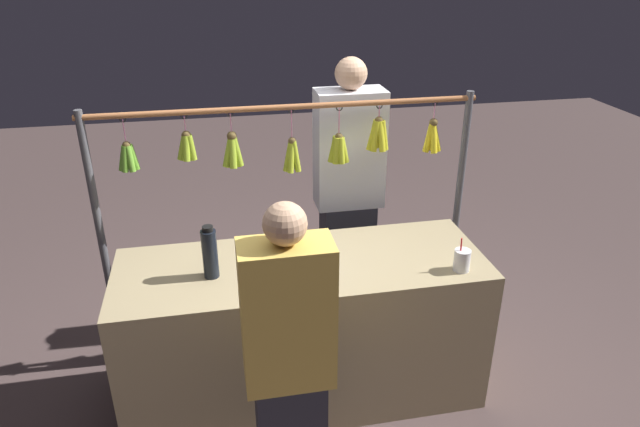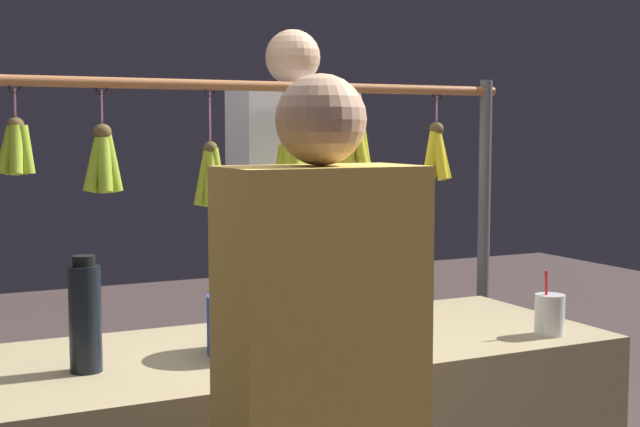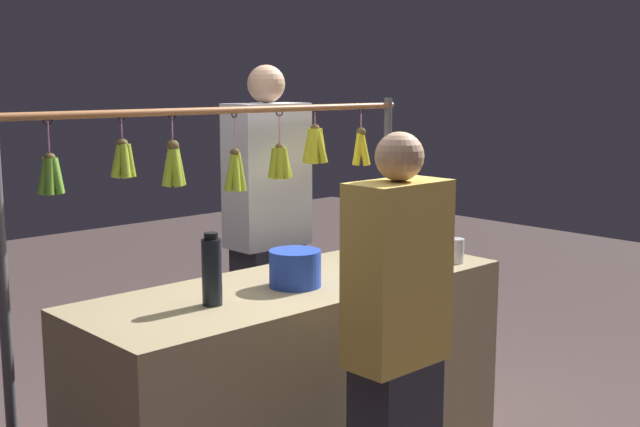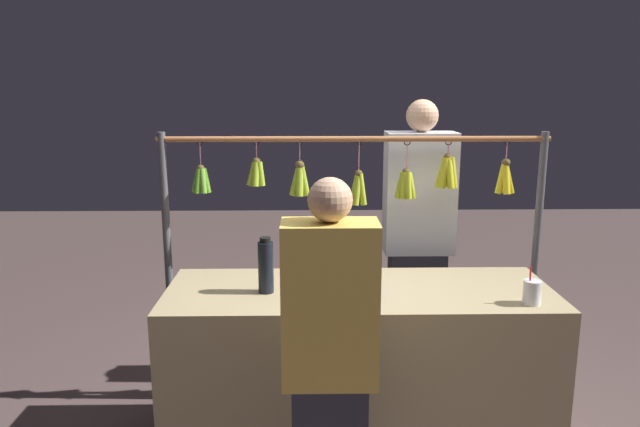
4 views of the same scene
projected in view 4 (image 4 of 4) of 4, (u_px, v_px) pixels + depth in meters
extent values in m
cube|color=tan|center=(358.00, 367.00, 3.07)|extent=(1.95, 0.70, 0.85)
cylinder|color=#4C4C51|center=(534.00, 269.00, 3.46)|extent=(0.04, 0.04, 1.60)
cylinder|color=#4C4C51|center=(169.00, 271.00, 3.42)|extent=(0.04, 0.04, 1.60)
cylinder|color=#9E6038|center=(354.00, 139.00, 3.28)|extent=(2.19, 0.03, 0.03)
torus|color=black|center=(507.00, 142.00, 3.30)|extent=(0.04, 0.01, 0.04)
cylinder|color=pink|center=(507.00, 153.00, 3.31)|extent=(0.01, 0.01, 0.11)
sphere|color=brown|center=(506.00, 163.00, 3.32)|extent=(0.05, 0.05, 0.05)
cylinder|color=yellow|center=(502.00, 178.00, 3.34)|extent=(0.07, 0.04, 0.18)
cylinder|color=yellow|center=(506.00, 179.00, 3.32)|extent=(0.04, 0.08, 0.18)
cylinder|color=yellow|center=(508.00, 178.00, 3.34)|extent=(0.08, 0.04, 0.18)
cylinder|color=yellow|center=(504.00, 178.00, 3.36)|extent=(0.04, 0.08, 0.18)
torus|color=black|center=(449.00, 142.00, 3.29)|extent=(0.04, 0.01, 0.04)
cylinder|color=pink|center=(448.00, 150.00, 3.30)|extent=(0.01, 0.01, 0.08)
sphere|color=brown|center=(448.00, 157.00, 3.31)|extent=(0.05, 0.05, 0.05)
cylinder|color=gold|center=(442.00, 173.00, 3.32)|extent=(0.08, 0.04, 0.18)
cylinder|color=gold|center=(444.00, 173.00, 3.30)|extent=(0.06, 0.06, 0.18)
cylinder|color=gold|center=(450.00, 173.00, 3.30)|extent=(0.05, 0.08, 0.18)
cylinder|color=gold|center=(453.00, 173.00, 3.31)|extent=(0.06, 0.05, 0.18)
cylinder|color=gold|center=(452.00, 172.00, 3.34)|extent=(0.07, 0.05, 0.18)
cylinder|color=gold|center=(446.00, 172.00, 3.36)|extent=(0.04, 0.06, 0.18)
cylinder|color=gold|center=(442.00, 172.00, 3.35)|extent=(0.06, 0.06, 0.18)
torus|color=black|center=(407.00, 142.00, 3.29)|extent=(0.04, 0.02, 0.04)
cylinder|color=pink|center=(407.00, 157.00, 3.30)|extent=(0.01, 0.01, 0.17)
sphere|color=brown|center=(406.00, 172.00, 3.32)|extent=(0.05, 0.05, 0.05)
cylinder|color=#AAB625|center=(400.00, 185.00, 3.34)|extent=(0.07, 0.04, 0.15)
cylinder|color=#AAB625|center=(403.00, 186.00, 3.31)|extent=(0.05, 0.05, 0.15)
cylinder|color=#AAB625|center=(408.00, 186.00, 3.31)|extent=(0.04, 0.05, 0.15)
cylinder|color=#AAB625|center=(411.00, 185.00, 3.32)|extent=(0.06, 0.05, 0.16)
cylinder|color=#AAB625|center=(410.00, 185.00, 3.35)|extent=(0.07, 0.06, 0.16)
cylinder|color=#AAB625|center=(406.00, 184.00, 3.37)|extent=(0.04, 0.06, 0.15)
cylinder|color=#AAB625|center=(401.00, 184.00, 3.36)|extent=(0.05, 0.05, 0.15)
torus|color=black|center=(359.00, 142.00, 3.28)|extent=(0.04, 0.01, 0.04)
cylinder|color=pink|center=(359.00, 158.00, 3.30)|extent=(0.01, 0.01, 0.17)
sphere|color=brown|center=(359.00, 173.00, 3.32)|extent=(0.04, 0.04, 0.04)
cylinder|color=#A0B326|center=(355.00, 189.00, 3.34)|extent=(0.07, 0.04, 0.18)
cylinder|color=#A0B326|center=(357.00, 190.00, 3.32)|extent=(0.05, 0.07, 0.18)
cylinder|color=#A0B326|center=(362.00, 189.00, 3.33)|extent=(0.06, 0.05, 0.18)
cylinder|color=#A0B326|center=(361.00, 189.00, 3.35)|extent=(0.06, 0.05, 0.18)
cylinder|color=#A0B326|center=(357.00, 189.00, 3.36)|extent=(0.05, 0.07, 0.18)
torus|color=black|center=(300.00, 142.00, 3.27)|extent=(0.04, 0.01, 0.04)
cylinder|color=pink|center=(300.00, 154.00, 3.29)|extent=(0.01, 0.01, 0.12)
sphere|color=brown|center=(300.00, 165.00, 3.30)|extent=(0.05, 0.05, 0.05)
cylinder|color=#8FAD28|center=(296.00, 180.00, 3.32)|extent=(0.08, 0.04, 0.18)
cylinder|color=#8FAD28|center=(300.00, 181.00, 3.30)|extent=(0.04, 0.08, 0.18)
cylinder|color=#8FAD28|center=(304.00, 180.00, 3.32)|extent=(0.07, 0.04, 0.18)
cylinder|color=#8FAD28|center=(300.00, 180.00, 3.34)|extent=(0.04, 0.08, 0.18)
torus|color=black|center=(256.00, 142.00, 3.27)|extent=(0.04, 0.02, 0.04)
cylinder|color=pink|center=(256.00, 152.00, 3.28)|extent=(0.01, 0.01, 0.11)
sphere|color=brown|center=(257.00, 162.00, 3.29)|extent=(0.05, 0.05, 0.05)
cylinder|color=#90AD28|center=(253.00, 174.00, 3.30)|extent=(0.07, 0.04, 0.14)
cylinder|color=#90AD28|center=(256.00, 174.00, 3.28)|extent=(0.04, 0.07, 0.14)
cylinder|color=#90AD28|center=(260.00, 174.00, 3.30)|extent=(0.05, 0.05, 0.14)
cylinder|color=#90AD28|center=(260.00, 173.00, 3.32)|extent=(0.05, 0.05, 0.14)
cylinder|color=#90AD28|center=(257.00, 173.00, 3.33)|extent=(0.04, 0.07, 0.14)
torus|color=black|center=(200.00, 142.00, 3.26)|extent=(0.04, 0.01, 0.04)
cylinder|color=pink|center=(200.00, 156.00, 3.28)|extent=(0.01, 0.01, 0.14)
sphere|color=brown|center=(201.00, 168.00, 3.30)|extent=(0.04, 0.04, 0.04)
cylinder|color=#619E2D|center=(197.00, 181.00, 3.31)|extent=(0.07, 0.04, 0.14)
cylinder|color=#619E2D|center=(198.00, 181.00, 3.29)|extent=(0.05, 0.06, 0.15)
cylinder|color=#619E2D|center=(203.00, 181.00, 3.29)|extent=(0.05, 0.06, 0.15)
cylinder|color=#619E2D|center=(206.00, 181.00, 3.31)|extent=(0.06, 0.04, 0.14)
cylinder|color=#619E2D|center=(204.00, 180.00, 3.33)|extent=(0.05, 0.05, 0.14)
cylinder|color=#619E2D|center=(200.00, 180.00, 3.33)|extent=(0.04, 0.06, 0.14)
cylinder|color=black|center=(266.00, 267.00, 2.90)|extent=(0.08, 0.08, 0.26)
cylinder|color=black|center=(265.00, 240.00, 2.87)|extent=(0.05, 0.05, 0.02)
cylinder|color=blue|center=(350.00, 277.00, 2.92)|extent=(0.22, 0.22, 0.15)
cylinder|color=silver|center=(532.00, 292.00, 2.76)|extent=(0.08, 0.08, 0.12)
cylinder|color=red|center=(530.00, 286.00, 2.75)|extent=(0.01, 0.02, 0.18)
cube|color=#2D2D38|center=(415.00, 315.00, 3.77)|extent=(0.34, 0.23, 0.84)
cube|color=silver|center=(419.00, 193.00, 3.60)|extent=(0.42, 0.23, 0.74)
sphere|color=tan|center=(422.00, 116.00, 3.51)|extent=(0.19, 0.19, 0.19)
cube|color=gold|center=(330.00, 304.00, 2.23)|extent=(0.36, 0.20, 0.64)
sphere|color=tan|center=(330.00, 200.00, 2.15)|extent=(0.17, 0.17, 0.17)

